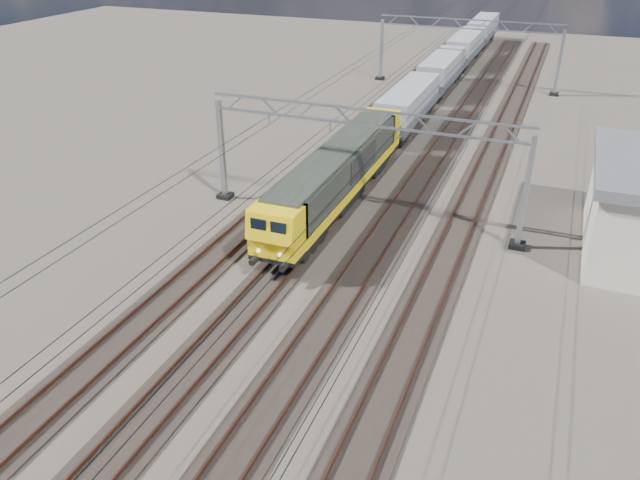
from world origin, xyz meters
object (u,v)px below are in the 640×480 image
at_px(catenary_gantry_mid, 361,161).
at_px(hopper_wagon_mid, 442,70).
at_px(hopper_wagon_third, 465,46).
at_px(catenary_gantry_far, 467,51).
at_px(hopper_wagon_lead, 408,104).
at_px(locomotive, 338,173).
at_px(hopper_wagon_fourth, 483,29).

bearing_deg(catenary_gantry_mid, hopper_wagon_mid, 93.42).
bearing_deg(hopper_wagon_third, catenary_gantry_far, -80.25).
xyz_separation_m(catenary_gantry_mid, hopper_wagon_mid, (-2.00, 33.44, -1.67)).
bearing_deg(hopper_wagon_lead, locomotive, -90.00).
xyz_separation_m(catenary_gantry_mid, locomotive, (-2.00, 1.54, -1.58)).
distance_m(hopper_wagon_lead, hopper_wagon_third, 28.40).
bearing_deg(hopper_wagon_third, catenary_gantry_mid, -87.60).
bearing_deg(catenary_gantry_far, hopper_wagon_fourth, 94.43).
bearing_deg(locomotive, catenary_gantry_mid, -37.67).
distance_m(hopper_wagon_third, hopper_wagon_fourth, 14.20).
distance_m(hopper_wagon_mid, hopper_wagon_fourth, 28.40).
bearing_deg(catenary_gantry_mid, catenary_gantry_far, 90.00).
distance_m(locomotive, hopper_wagon_third, 46.10).
bearing_deg(locomotive, hopper_wagon_mid, 90.00).
bearing_deg(hopper_wagon_lead, hopper_wagon_fourth, 90.00).
bearing_deg(catenary_gantry_mid, hopper_wagon_third, 92.40).
xyz_separation_m(catenary_gantry_far, hopper_wagon_fourth, (-2.00, 25.84, -1.67)).
height_order(locomotive, hopper_wagon_mid, locomotive).
distance_m(locomotive, hopper_wagon_lead, 17.70).
height_order(locomotive, hopper_wagon_fourth, locomotive).
height_order(catenary_gantry_far, hopper_wagon_mid, catenary_gantry_far).
bearing_deg(hopper_wagon_lead, hopper_wagon_mid, 90.00).
bearing_deg(catenary_gantry_far, locomotive, -93.32).
height_order(hopper_wagon_lead, hopper_wagon_mid, same).
relative_size(catenary_gantry_mid, hopper_wagon_mid, 1.53).
xyz_separation_m(catenary_gantry_mid, hopper_wagon_third, (-2.00, 47.64, -1.67)).
relative_size(hopper_wagon_lead, hopper_wagon_third, 1.00).
bearing_deg(catenary_gantry_far, hopper_wagon_mid, -128.00).
relative_size(hopper_wagon_third, hopper_wagon_fourth, 1.00).
height_order(catenary_gantry_mid, hopper_wagon_third, catenary_gantry_mid).
relative_size(locomotive, hopper_wagon_mid, 1.62).
bearing_deg(hopper_wagon_third, hopper_wagon_lead, -90.00).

